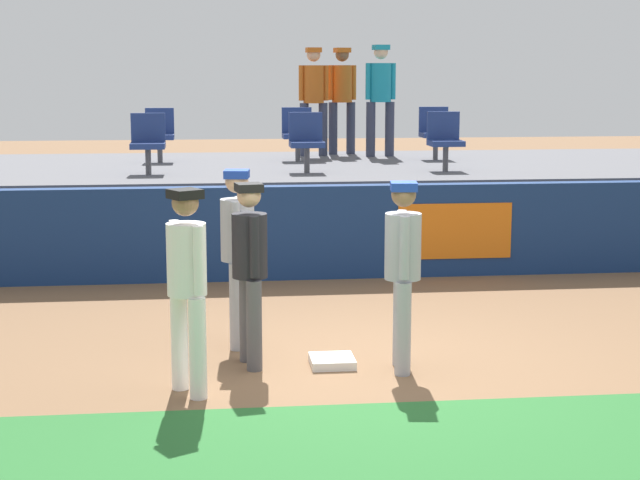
# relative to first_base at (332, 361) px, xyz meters

# --- Properties ---
(ground_plane) EXTENTS (60.00, 60.00, 0.00)m
(ground_plane) POSITION_rel_first_base_xyz_m (0.24, -0.13, -0.04)
(ground_plane) COLOR brown
(grass_foreground_strip) EXTENTS (18.00, 2.80, 0.01)m
(grass_foreground_strip) POSITION_rel_first_base_xyz_m (0.24, -2.50, -0.04)
(grass_foreground_strip) COLOR #26662B
(grass_foreground_strip) RESTS_ON ground_plane
(first_base) EXTENTS (0.40, 0.40, 0.08)m
(first_base) POSITION_rel_first_base_xyz_m (0.00, 0.00, 0.00)
(first_base) COLOR white
(first_base) RESTS_ON ground_plane
(player_fielder_home) EXTENTS (0.45, 0.56, 1.73)m
(player_fielder_home) POSITION_rel_first_base_xyz_m (-1.29, -0.66, 0.96)
(player_fielder_home) COLOR white
(player_fielder_home) RESTS_ON ground_plane
(player_runner_visitor) EXTENTS (0.36, 0.48, 1.71)m
(player_runner_visitor) POSITION_rel_first_base_xyz_m (0.61, -0.20, 0.95)
(player_runner_visitor) COLOR #9EA3AD
(player_runner_visitor) RESTS_ON ground_plane
(player_coach_visitor) EXTENTS (0.37, 0.48, 1.73)m
(player_coach_visitor) POSITION_rel_first_base_xyz_m (-0.83, 0.78, 0.96)
(player_coach_visitor) COLOR #9EA3AD
(player_coach_visitor) RESTS_ON ground_plane
(player_umpire) EXTENTS (0.37, 0.47, 1.68)m
(player_umpire) POSITION_rel_first_base_xyz_m (-0.74, 0.08, 0.94)
(player_umpire) COLOR #4C4C51
(player_umpire) RESTS_ON ground_plane
(field_wall) EXTENTS (18.00, 0.26, 1.21)m
(field_wall) POSITION_rel_first_base_xyz_m (0.25, 3.91, 0.56)
(field_wall) COLOR navy
(field_wall) RESTS_ON ground_plane
(bleacher_platform) EXTENTS (18.00, 4.80, 1.24)m
(bleacher_platform) POSITION_rel_first_base_xyz_m (0.24, 6.48, 0.58)
(bleacher_platform) COLOR #59595E
(bleacher_platform) RESTS_ON ground_plane
(seat_back_left) EXTENTS (0.45, 0.44, 0.84)m
(seat_back_left) POSITION_rel_first_base_xyz_m (-1.84, 7.15, 1.67)
(seat_back_left) COLOR #4C4C51
(seat_back_left) RESTS_ON bleacher_platform
(seat_front_left) EXTENTS (0.47, 0.44, 0.84)m
(seat_front_left) POSITION_rel_first_base_xyz_m (-1.92, 5.35, 1.67)
(seat_front_left) COLOR #4C4C51
(seat_front_left) RESTS_ON bleacher_platform
(seat_front_right) EXTENTS (0.47, 0.44, 0.84)m
(seat_front_right) POSITION_rel_first_base_xyz_m (2.29, 5.35, 1.67)
(seat_front_right) COLOR #4C4C51
(seat_front_right) RESTS_ON bleacher_platform
(seat_back_right) EXTENTS (0.47, 0.44, 0.84)m
(seat_back_right) POSITION_rel_first_base_xyz_m (2.56, 7.15, 1.67)
(seat_back_right) COLOR #4C4C51
(seat_back_right) RESTS_ON bleacher_platform
(seat_back_center) EXTENTS (0.47, 0.44, 0.84)m
(seat_back_center) POSITION_rel_first_base_xyz_m (0.33, 7.15, 1.67)
(seat_back_center) COLOR #4C4C51
(seat_back_center) RESTS_ON bleacher_platform
(seat_front_center) EXTENTS (0.48, 0.44, 0.84)m
(seat_front_center) POSITION_rel_first_base_xyz_m (0.29, 5.35, 1.67)
(seat_front_center) COLOR #4C4C51
(seat_front_center) RESTS_ON bleacher_platform
(spectator_hooded) EXTENTS (0.50, 0.36, 1.79)m
(spectator_hooded) POSITION_rel_first_base_xyz_m (0.68, 8.02, 2.23)
(spectator_hooded) COLOR #33384C
(spectator_hooded) RESTS_ON bleacher_platform
(spectator_capped) EXTENTS (0.50, 0.40, 1.80)m
(spectator_capped) POSITION_rel_first_base_xyz_m (1.20, 8.30, 2.24)
(spectator_capped) COLOR #33384C
(spectator_capped) RESTS_ON bleacher_platform
(spectator_casual) EXTENTS (0.51, 0.38, 1.84)m
(spectator_casual) POSITION_rel_first_base_xyz_m (1.77, 7.80, 2.26)
(spectator_casual) COLOR #33384C
(spectator_casual) RESTS_ON bleacher_platform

